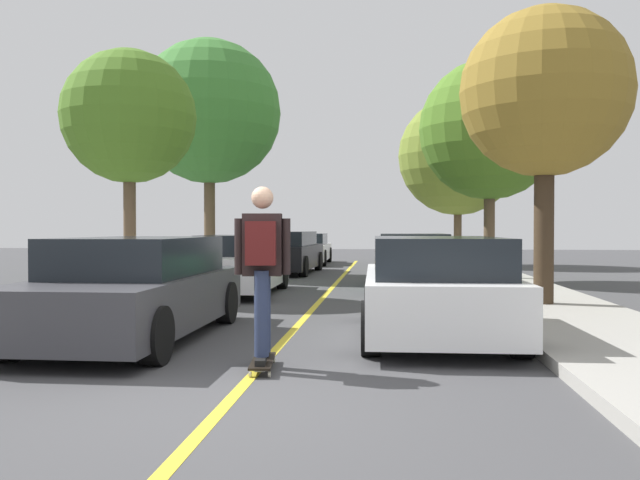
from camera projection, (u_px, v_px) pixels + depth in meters
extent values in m
plane|color=#424244|center=(230.00, 401.00, 5.51)|extent=(80.00, 80.00, 0.00)
cube|color=gold|center=(295.00, 328.00, 9.49)|extent=(0.12, 39.20, 0.01)
cube|color=#38383D|center=(135.00, 301.00, 8.55)|extent=(1.81, 4.48, 0.67)
cube|color=black|center=(139.00, 256.00, 8.69)|extent=(1.59, 2.69, 0.50)
cylinder|color=black|center=(156.00, 335.00, 6.94)|extent=(0.22, 0.64, 0.64)
cylinder|color=black|center=(8.00, 333.00, 7.11)|extent=(0.22, 0.64, 0.64)
cylinder|color=black|center=(226.00, 303.00, 10.00)|extent=(0.22, 0.64, 0.64)
cylinder|color=black|center=(122.00, 301.00, 10.17)|extent=(0.22, 0.64, 0.64)
cube|color=white|center=(238.00, 270.00, 14.48)|extent=(1.75, 4.02, 0.69)
cube|color=black|center=(240.00, 245.00, 14.63)|extent=(1.53, 2.35, 0.45)
cylinder|color=black|center=(263.00, 285.00, 13.11)|extent=(0.22, 0.64, 0.64)
cylinder|color=black|center=(186.00, 284.00, 13.26)|extent=(0.22, 0.64, 0.64)
cylinder|color=black|center=(282.00, 276.00, 15.70)|extent=(0.22, 0.64, 0.64)
cylinder|color=black|center=(218.00, 275.00, 15.85)|extent=(0.22, 0.64, 0.64)
cube|color=black|center=(285.00, 256.00, 21.14)|extent=(2.07, 4.60, 0.73)
cube|color=black|center=(284.00, 238.00, 21.09)|extent=(1.79, 3.11, 0.45)
cylinder|color=black|center=(304.00, 266.00, 19.47)|extent=(0.24, 0.65, 0.64)
cylinder|color=black|center=(246.00, 266.00, 19.72)|extent=(0.24, 0.65, 0.64)
cylinder|color=black|center=(318.00, 261.00, 22.57)|extent=(0.24, 0.65, 0.64)
cylinder|color=black|center=(269.00, 261.00, 22.82)|extent=(0.24, 0.65, 0.64)
cube|color=white|center=(305.00, 252.00, 26.58)|extent=(1.93, 4.60, 0.63)
cube|color=black|center=(306.00, 239.00, 26.66)|extent=(1.67, 2.72, 0.44)
cylinder|color=black|center=(323.00, 258.00, 24.94)|extent=(0.23, 0.64, 0.64)
cylinder|color=black|center=(279.00, 258.00, 25.08)|extent=(0.23, 0.64, 0.64)
cylinder|color=black|center=(329.00, 255.00, 28.09)|extent=(0.23, 0.64, 0.64)
cylinder|color=black|center=(290.00, 255.00, 28.23)|extent=(0.23, 0.64, 0.64)
cube|color=white|center=(434.00, 298.00, 8.77)|extent=(1.90, 4.25, 0.69)
cube|color=black|center=(436.00, 256.00, 8.53)|extent=(1.65, 2.85, 0.49)
cylinder|color=black|center=(372.00, 301.00, 10.25)|extent=(0.23, 0.64, 0.64)
cylinder|color=black|center=(480.00, 302.00, 10.11)|extent=(0.23, 0.64, 0.64)
cylinder|color=black|center=(371.00, 328.00, 7.45)|extent=(0.23, 0.64, 0.64)
cylinder|color=black|center=(521.00, 330.00, 7.31)|extent=(0.23, 0.64, 0.64)
cube|color=#1E5B33|center=(413.00, 268.00, 15.79)|extent=(1.80, 4.36, 0.62)
cube|color=black|center=(413.00, 245.00, 15.76)|extent=(1.58, 2.70, 0.54)
cylinder|color=black|center=(379.00, 271.00, 17.34)|extent=(0.22, 0.64, 0.64)
cylinder|color=black|center=(441.00, 271.00, 17.19)|extent=(0.22, 0.64, 0.64)
cylinder|color=black|center=(378.00, 280.00, 14.41)|extent=(0.22, 0.64, 0.64)
cylinder|color=black|center=(454.00, 280.00, 14.25)|extent=(0.22, 0.64, 0.64)
cylinder|color=brown|center=(130.00, 224.00, 13.74)|extent=(0.26, 0.26, 2.82)
sphere|color=#4C7A23|center=(129.00, 117.00, 13.70)|extent=(2.82, 2.82, 2.82)
cylinder|color=brown|center=(210.00, 209.00, 19.95)|extent=(0.34, 0.34, 3.82)
sphere|color=#3D7F33|center=(209.00, 112.00, 19.90)|extent=(4.41, 4.41, 4.41)
cylinder|color=#3D2D1E|center=(544.00, 223.00, 11.42)|extent=(0.34, 0.34, 2.86)
sphere|color=olive|center=(545.00, 92.00, 11.38)|extent=(2.97, 2.97, 2.97)
cylinder|color=brown|center=(489.00, 223.00, 17.47)|extent=(0.29, 0.29, 2.96)
sphere|color=#4C7A23|center=(490.00, 129.00, 17.43)|extent=(3.78, 3.78, 3.78)
cylinder|color=brown|center=(458.00, 228.00, 25.19)|extent=(0.30, 0.30, 2.71)
sphere|color=olive|center=(458.00, 156.00, 25.14)|extent=(4.61, 4.61, 4.61)
cylinder|color=#B2140F|center=(89.00, 293.00, 10.49)|extent=(0.20, 0.20, 0.55)
sphere|color=#B2140F|center=(89.00, 273.00, 10.49)|extent=(0.18, 0.18, 0.18)
cube|color=black|center=(263.00, 361.00, 6.72)|extent=(0.31, 0.86, 0.02)
cylinder|color=beige|center=(257.00, 360.00, 7.06)|extent=(0.03, 0.06, 0.06)
cylinder|color=beige|center=(274.00, 360.00, 7.06)|extent=(0.03, 0.06, 0.06)
cylinder|color=beige|center=(250.00, 374.00, 6.38)|extent=(0.03, 0.06, 0.06)
cylinder|color=beige|center=(269.00, 374.00, 6.38)|extent=(0.03, 0.06, 0.06)
cube|color=#99999E|center=(265.00, 357.00, 7.06)|extent=(0.10, 0.05, 0.02)
cube|color=#99999E|center=(260.00, 370.00, 6.38)|extent=(0.10, 0.05, 0.02)
cube|color=black|center=(264.00, 353.00, 6.94)|extent=(0.13, 0.27, 0.06)
cube|color=black|center=(261.00, 361.00, 6.50)|extent=(0.13, 0.27, 0.06)
cylinder|color=#283351|center=(264.00, 310.00, 6.83)|extent=(0.16, 0.16, 0.88)
cylinder|color=#283351|center=(262.00, 314.00, 6.59)|extent=(0.16, 0.16, 0.88)
cube|color=black|center=(262.00, 245.00, 6.69)|extent=(0.42, 0.26, 0.64)
sphere|color=tan|center=(262.00, 198.00, 6.69)|extent=(0.23, 0.23, 0.23)
cylinder|color=black|center=(239.00, 246.00, 6.69)|extent=(0.10, 0.10, 0.58)
cylinder|color=black|center=(286.00, 246.00, 6.70)|extent=(0.10, 0.10, 0.58)
cube|color=#4C1414|center=(261.00, 243.00, 6.49)|extent=(0.32, 0.21, 0.44)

